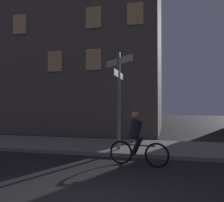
# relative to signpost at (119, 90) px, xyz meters

# --- Properties ---
(sidewalk_kerb) EXTENTS (40.00, 3.37, 0.14)m
(sidewalk_kerb) POSITION_rel_signpost_xyz_m (0.44, 0.99, -2.31)
(sidewalk_kerb) COLOR gray
(sidewalk_kerb) RESTS_ON ground_plane
(signpost) EXTENTS (1.28, 1.59, 3.68)m
(signpost) POSITION_rel_signpost_xyz_m (0.00, 0.00, 0.00)
(signpost) COLOR gray
(signpost) RESTS_ON sidewalk_kerb
(cyclist) EXTENTS (1.81, 0.38, 1.61)m
(cyclist) POSITION_rel_signpost_xyz_m (0.90, -1.65, -1.63)
(cyclist) COLOR black
(cyclist) RESTS_ON ground_plane
(building_left_block) EXTENTS (11.88, 7.85, 12.56)m
(building_left_block) POSITION_rel_signpost_xyz_m (-4.64, 7.80, 3.90)
(building_left_block) COLOR #6B6056
(building_left_block) RESTS_ON ground_plane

